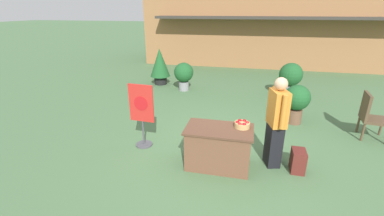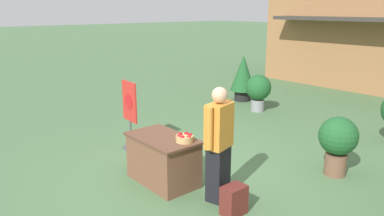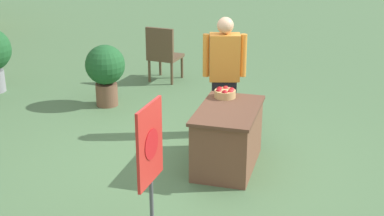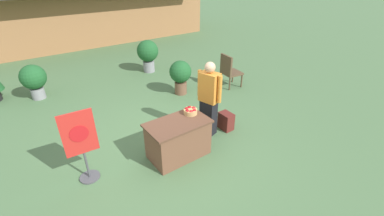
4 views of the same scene
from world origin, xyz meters
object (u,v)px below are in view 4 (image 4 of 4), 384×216
object	(u,v)px
person_visitor	(209,99)
potted_plant_near_right	(180,74)
apple_basket	(190,111)
potted_plant_far_left	(34,79)
patio_chair	(229,70)
display_table	(178,139)
backpack	(226,121)
potted_plant_near_left	(148,53)
poster_board	(82,145)

from	to	relation	value
person_visitor	potted_plant_near_right	world-z (taller)	person_visitor
apple_basket	potted_plant_far_left	distance (m)	5.04
patio_chair	potted_plant_far_left	distance (m)	5.76
display_table	potted_plant_near_right	size ratio (longest dim) A/B	1.20
backpack	patio_chair	world-z (taller)	patio_chair
patio_chair	potted_plant_near_left	size ratio (longest dim) A/B	0.91
potted_plant_near_left	potted_plant_near_right	size ratio (longest dim) A/B	1.13
backpack	potted_plant_near_right	world-z (taller)	potted_plant_near_right
display_table	backpack	distance (m)	1.47
potted_plant_far_left	apple_basket	bearing A→B (deg)	-63.03
patio_chair	potted_plant_near_right	distance (m)	1.60
backpack	patio_chair	distance (m)	2.53
person_visitor	poster_board	xyz separation A→B (m)	(-2.69, 0.14, -0.13)
potted_plant_far_left	patio_chair	bearing A→B (deg)	-27.78
apple_basket	potted_plant_near_left	world-z (taller)	potted_plant_near_left
person_visitor	potted_plant_near_right	bearing A→B (deg)	-123.09
person_visitor	patio_chair	distance (m)	2.78
patio_chair	display_table	bearing A→B (deg)	-141.72
patio_chair	potted_plant_near_left	bearing A→B (deg)	124.35
potted_plant_far_left	potted_plant_near_right	bearing A→B (deg)	-31.60
person_visitor	potted_plant_far_left	distance (m)	5.22
person_visitor	potted_plant_near_left	xyz separation A→B (m)	(0.79, 4.41, -0.18)
poster_board	potted_plant_near_right	distance (m)	3.93
display_table	poster_board	xyz separation A→B (m)	(-1.69, 0.41, 0.36)
patio_chair	backpack	bearing A→B (deg)	-127.38
poster_board	potted_plant_far_left	size ratio (longest dim) A/B	1.36
person_visitor	potted_plant_far_left	world-z (taller)	person_visitor
potted_plant_near_left	apple_basket	bearing A→B (deg)	-107.05
display_table	potted_plant_far_left	world-z (taller)	potted_plant_far_left
apple_basket	patio_chair	size ratio (longest dim) A/B	0.26
person_visitor	potted_plant_far_left	xyz separation A→B (m)	(-2.89, 4.34, -0.27)
person_visitor	apple_basket	bearing A→B (deg)	-1.91
person_visitor	patio_chair	size ratio (longest dim) A/B	1.63
potted_plant_near_left	potted_plant_far_left	distance (m)	3.68
patio_chair	potted_plant_far_left	bearing A→B (deg)	159.39
backpack	poster_board	distance (m)	3.19
poster_board	potted_plant_far_left	distance (m)	4.21
person_visitor	poster_board	bearing A→B (deg)	-18.29
poster_board	potted_plant_far_left	xyz separation A→B (m)	(-0.20, 4.21, -0.14)
potted_plant_near_right	potted_plant_far_left	xyz separation A→B (m)	(-3.57, 2.20, -0.01)
display_table	person_visitor	distance (m)	1.15
poster_board	patio_chair	world-z (taller)	poster_board
potted_plant_far_left	person_visitor	bearing A→B (deg)	-56.38
potted_plant_near_left	person_visitor	bearing A→B (deg)	-100.19
potted_plant_near_right	display_table	bearing A→B (deg)	-124.86
potted_plant_near_right	potted_plant_far_left	distance (m)	4.19
apple_basket	potted_plant_far_left	world-z (taller)	potted_plant_far_left
potted_plant_near_right	backpack	bearing A→B (deg)	-95.95
apple_basket	poster_board	distance (m)	2.11
apple_basket	potted_plant_near_right	distance (m)	2.64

